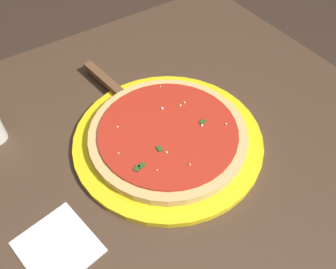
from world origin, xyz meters
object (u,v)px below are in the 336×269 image
object	(u,v)px
serving_plate	(168,140)
pizza_server	(115,90)
pizza	(168,134)
napkin_folded_right	(58,247)

from	to	relation	value
serving_plate	pizza_server	size ratio (longest dim) A/B	1.56
pizza	pizza_server	xyz separation A→B (m)	(-0.16, -0.02, -0.00)
serving_plate	pizza_server	distance (m)	0.17
pizza	pizza_server	world-z (taller)	pizza
serving_plate	napkin_folded_right	world-z (taller)	serving_plate
serving_plate	napkin_folded_right	xyz separation A→B (m)	(0.08, -0.25, -0.00)
serving_plate	pizza_server	xyz separation A→B (m)	(-0.16, -0.02, 0.01)
serving_plate	pizza_server	bearing A→B (deg)	-173.14
pizza_server	napkin_folded_right	distance (m)	0.33
serving_plate	napkin_folded_right	bearing A→B (deg)	-72.70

